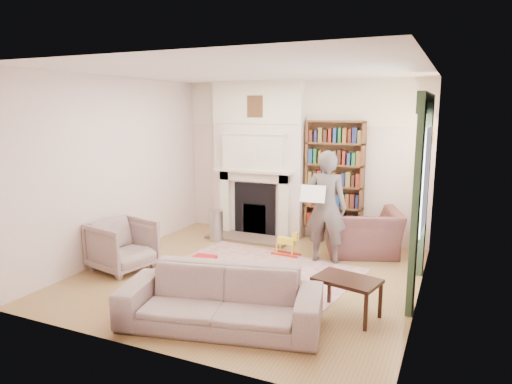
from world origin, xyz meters
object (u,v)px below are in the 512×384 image
at_px(sofa, 220,299).
at_px(coffee_table, 346,297).
at_px(man_reading, 326,207).
at_px(rocking_horse, 286,244).
at_px(armchair_reading, 363,232).
at_px(paraffin_heater, 216,226).
at_px(armchair_left, 122,246).
at_px(bookcase, 334,175).

distance_m(sofa, coffee_table, 1.42).
relative_size(man_reading, rocking_horse, 3.80).
distance_m(coffee_table, rocking_horse, 2.22).
relative_size(armchair_reading, paraffin_heater, 2.05).
height_order(armchair_left, sofa, armchair_left).
bearing_deg(sofa, coffee_table, 21.06).
height_order(armchair_left, man_reading, man_reading).
height_order(armchair_reading, coffee_table, armchair_reading).
relative_size(armchair_reading, armchair_left, 1.41).
distance_m(armchair_left, paraffin_heater, 1.92).
height_order(sofa, paraffin_heater, sofa).
distance_m(man_reading, paraffin_heater, 2.17).
xyz_separation_m(armchair_reading, man_reading, (-0.45, -0.60, 0.49)).
xyz_separation_m(man_reading, coffee_table, (0.73, -1.71, -0.63)).
bearing_deg(man_reading, armchair_left, 26.15).
bearing_deg(bookcase, sofa, -94.36).
bearing_deg(rocking_horse, man_reading, 0.84).
bearing_deg(armchair_left, rocking_horse, -39.46).
xyz_separation_m(bookcase, sofa, (-0.28, -3.64, -0.86)).
height_order(bookcase, armchair_reading, bookcase).
xyz_separation_m(armchair_reading, coffee_table, (0.28, -2.31, -0.14)).
xyz_separation_m(coffee_table, rocking_horse, (-1.37, 1.75, -0.03)).
relative_size(bookcase, sofa, 0.86).
relative_size(bookcase, armchair_reading, 1.64).
bearing_deg(armchair_reading, bookcase, -60.71).
relative_size(armchair_reading, man_reading, 0.66).
bearing_deg(armchair_left, man_reading, -47.74).
xyz_separation_m(bookcase, paraffin_heater, (-1.90, -0.82, -0.90)).
xyz_separation_m(bookcase, armchair_reading, (0.62, -0.53, -0.81)).
bearing_deg(bookcase, coffee_table, -72.37).
bearing_deg(paraffin_heater, sofa, -60.12).
xyz_separation_m(sofa, paraffin_heater, (-1.62, 2.82, -0.04)).
distance_m(sofa, rocking_horse, 2.55).
distance_m(sofa, man_reading, 2.60).
bearing_deg(man_reading, coffee_table, 108.55).
xyz_separation_m(armchair_reading, rocking_horse, (-1.09, -0.56, -0.17)).
bearing_deg(man_reading, paraffin_heater, -13.20).
bearing_deg(sofa, man_reading, 67.07).
bearing_deg(sofa, rocking_horse, 81.65).
bearing_deg(rocking_horse, paraffin_heater, 172.92).
distance_m(armchair_reading, man_reading, 0.90).
height_order(bookcase, sofa, bookcase).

